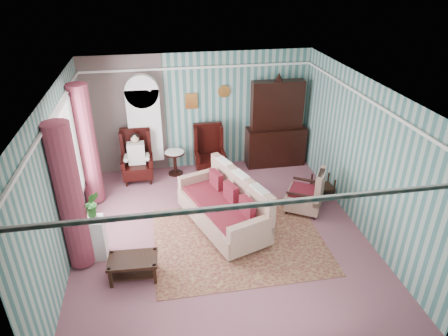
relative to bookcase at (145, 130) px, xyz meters
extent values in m
plane|color=#804A51|center=(1.35, -2.84, -1.12)|extent=(6.00, 6.00, 0.00)
cube|color=#3B6D68|center=(1.35, 0.16, 0.33)|extent=(5.50, 0.02, 2.90)
cube|color=#3B6D68|center=(1.35, -5.84, 0.33)|extent=(5.50, 0.02, 2.90)
cube|color=#3B6D68|center=(-1.40, -2.84, 0.33)|extent=(0.02, 6.00, 2.90)
cube|color=#3B6D68|center=(4.10, -2.84, 0.33)|extent=(0.02, 6.00, 2.90)
cube|color=white|center=(1.35, -2.84, 1.78)|extent=(5.50, 6.00, 0.02)
cube|color=#8D4855|center=(-0.45, 0.15, 0.33)|extent=(1.90, 0.01, 2.90)
cube|color=white|center=(1.35, -2.84, 1.43)|extent=(5.50, 6.00, 0.05)
cube|color=white|center=(-1.37, -2.24, 0.43)|extent=(0.04, 1.50, 1.90)
cylinder|color=brown|center=(-1.20, -3.29, 0.23)|extent=(0.44, 0.44, 2.60)
cylinder|color=brown|center=(-1.20, -1.19, 0.23)|extent=(0.44, 0.44, 2.60)
cube|color=#C97E35|center=(1.15, 0.13, 0.63)|extent=(0.30, 0.03, 0.38)
cube|color=silver|center=(0.00, 0.00, 0.00)|extent=(0.80, 0.28, 2.24)
cube|color=black|center=(3.25, -0.12, 0.06)|extent=(1.50, 0.56, 2.36)
cube|color=black|center=(-0.25, -0.39, -0.50)|extent=(0.76, 0.80, 1.25)
cube|color=black|center=(1.50, -0.39, -0.50)|extent=(0.76, 0.80, 1.25)
cylinder|color=black|center=(0.65, -0.24, -0.82)|extent=(0.50, 0.50, 0.60)
cube|color=black|center=(3.82, -1.94, -0.85)|extent=(0.45, 0.38, 0.54)
cube|color=silver|center=(-1.05, -3.14, -0.72)|extent=(0.55, 0.35, 0.80)
cube|color=#511B1D|center=(1.65, -3.14, -1.11)|extent=(3.20, 2.60, 0.01)
cube|color=#BBAD91|center=(1.42, -2.64, -0.66)|extent=(1.71, 2.43, 0.92)
cube|color=beige|center=(3.24, -2.34, -0.63)|extent=(1.10, 1.09, 0.98)
cube|color=black|center=(-0.29, -3.81, -0.92)|extent=(0.84, 0.54, 0.39)
imported|color=#235219|center=(-1.10, -3.27, -0.10)|extent=(0.48, 0.44, 0.45)
imported|color=#285119|center=(-0.93, -3.02, -0.08)|extent=(0.30, 0.26, 0.48)
imported|color=#28591B|center=(-1.16, -3.12, -0.15)|extent=(0.22, 0.22, 0.35)
camera|label=1|loc=(0.30, -9.14, 3.66)|focal=32.00mm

